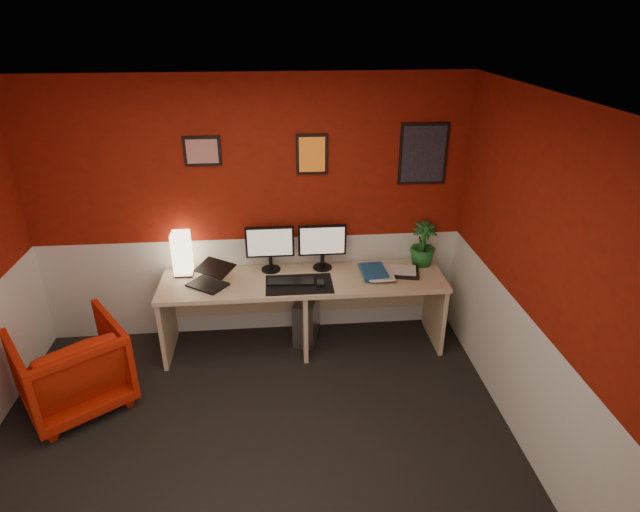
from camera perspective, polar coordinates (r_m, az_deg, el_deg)
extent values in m
cube|color=black|center=(4.08, -7.41, -21.40)|extent=(4.00, 3.50, 0.01)
cube|color=white|center=(2.84, -10.32, 15.73)|extent=(4.00, 3.50, 0.01)
cube|color=maroon|center=(4.86, -7.67, 4.61)|extent=(4.00, 0.01, 2.50)
cube|color=maroon|center=(3.72, 23.92, -4.35)|extent=(0.01, 3.50, 2.50)
cube|color=silver|center=(5.17, -7.20, -3.20)|extent=(4.00, 0.01, 1.00)
cube|color=silver|center=(4.11, 21.98, -13.48)|extent=(0.01, 3.50, 1.00)
cube|color=tan|center=(4.94, -1.79, -6.25)|extent=(2.60, 0.65, 0.73)
cube|color=#FFE5B2|center=(4.91, -14.90, 0.12)|extent=(0.16, 0.16, 0.40)
cube|color=black|center=(4.70, -12.36, -2.02)|extent=(0.40, 0.38, 0.22)
cube|color=black|center=(4.81, -5.54, 1.54)|extent=(0.45, 0.06, 0.58)
cube|color=black|center=(4.82, 0.27, 1.74)|extent=(0.45, 0.06, 0.58)
cube|color=black|center=(4.66, -2.30, -3.11)|extent=(0.60, 0.38, 0.01)
cube|color=black|center=(4.69, -3.25, -2.80)|extent=(0.43, 0.17, 0.02)
cube|color=black|center=(4.63, 0.04, -3.01)|extent=(0.06, 0.10, 0.03)
imported|color=navy|center=(4.83, 4.76, -1.96)|extent=(0.26, 0.33, 0.03)
imported|color=silver|center=(4.78, 5.18, -1.90)|extent=(0.25, 0.33, 0.02)
imported|color=navy|center=(4.76, 4.53, -1.71)|extent=(0.24, 0.32, 0.03)
cube|color=black|center=(4.90, 8.72, -1.71)|extent=(0.40, 0.32, 0.03)
imported|color=#19591E|center=(5.02, 11.27, 1.30)|extent=(0.25, 0.25, 0.43)
cube|color=#99999E|center=(5.14, -1.48, -6.72)|extent=(0.30, 0.49, 0.45)
imported|color=#B31E09|center=(4.72, -25.62, -10.92)|extent=(1.08, 1.08, 0.72)
cube|color=red|center=(4.70, -12.81, 11.18)|extent=(0.32, 0.02, 0.26)
cube|color=orange|center=(4.68, -0.89, 11.12)|extent=(0.28, 0.02, 0.36)
cube|color=black|center=(4.87, 11.28, 10.95)|extent=(0.44, 0.02, 0.56)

